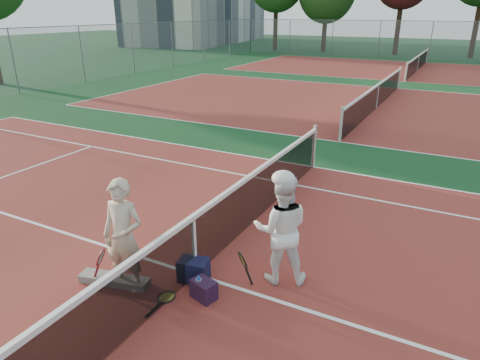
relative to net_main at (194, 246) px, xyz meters
name	(u,v)px	position (x,y,z in m)	size (l,w,h in m)	color
ground	(196,275)	(0.00, 0.00, -0.51)	(130.00, 130.00, 0.00)	#0F3819
court_main	(196,275)	(0.00, 0.00, -0.51)	(23.77, 10.97, 0.01)	maroon
court_far_a	(376,108)	(0.00, 13.50, -0.51)	(23.77, 10.97, 0.01)	maroon
court_far_b	(417,71)	(0.00, 27.00, -0.51)	(23.77, 10.97, 0.01)	maroon
net_main	(194,246)	(0.00, 0.00, 0.00)	(0.10, 10.98, 1.02)	black
net_far_a	(377,96)	(0.00, 13.50, 0.00)	(0.10, 10.98, 1.02)	black
net_far_b	(418,63)	(0.00, 27.00, 0.00)	(0.10, 10.98, 1.02)	black
fence_back	(431,41)	(0.00, 34.00, 0.99)	(32.00, 0.06, 3.00)	slate
player_a	(124,236)	(-0.69, -0.71, 0.33)	(0.61, 0.40, 1.68)	#C3B297
player_b	(281,229)	(1.17, 0.52, 0.32)	(0.81, 0.63, 1.66)	white
racket_red	(102,267)	(-1.08, -0.81, -0.23)	(0.25, 0.27, 0.57)	maroon
racket_black_held	(243,270)	(0.77, 0.07, -0.22)	(0.22, 0.27, 0.58)	black
racket_spare	(166,297)	(-0.05, -0.66, -0.49)	(0.60, 0.27, 0.03)	black
sports_bag_navy	(194,270)	(0.05, -0.12, -0.34)	(0.43, 0.30, 0.34)	black
sports_bag_purple	(204,290)	(0.42, -0.41, -0.37)	(0.34, 0.24, 0.28)	black
net_cover_canvas	(114,280)	(-0.94, -0.73, -0.45)	(1.06, 0.25, 0.11)	slate
water_bottle	(199,288)	(0.35, -0.43, -0.36)	(0.09, 0.09, 0.30)	silver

